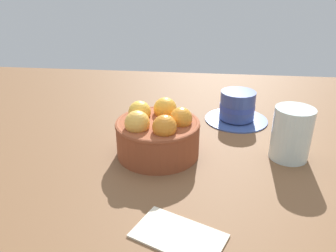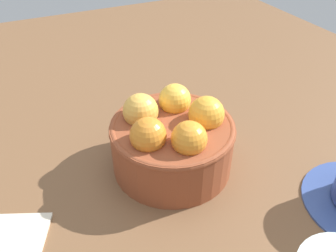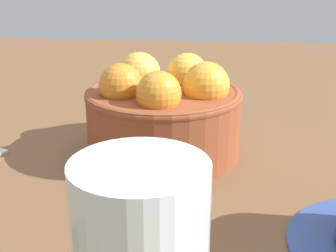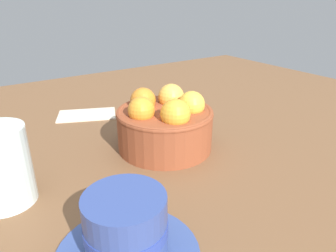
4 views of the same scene
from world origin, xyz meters
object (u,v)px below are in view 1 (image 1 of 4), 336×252
at_px(water_glass, 292,134).
at_px(coffee_cup, 237,108).
at_px(terracotta_bowl, 158,133).
at_px(folded_napkin, 179,235).

bearing_deg(water_glass, coffee_cup, -62.65).
height_order(terracotta_bowl, water_glass, same).
xyz_separation_m(terracotta_bowl, coffee_cup, (-0.16, -0.18, -0.01)).
height_order(terracotta_bowl, coffee_cup, terracotta_bowl).
bearing_deg(coffee_cup, folded_napkin, 75.34).
xyz_separation_m(terracotta_bowl, folded_napkin, (-0.06, 0.22, -0.04)).
xyz_separation_m(coffee_cup, folded_napkin, (0.11, 0.40, -0.03)).
distance_m(coffee_cup, folded_napkin, 0.42).
relative_size(terracotta_bowl, folded_napkin, 1.32).
distance_m(terracotta_bowl, water_glass, 0.25).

